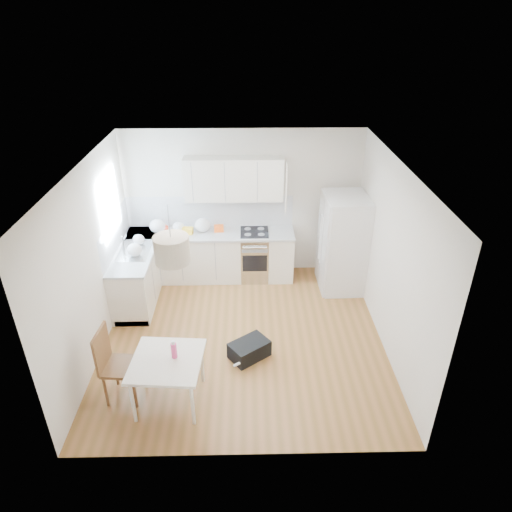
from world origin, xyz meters
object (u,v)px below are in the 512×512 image
(dining_table, at_px, (167,364))
(dining_chair, at_px, (122,365))
(gym_bag, at_px, (249,350))
(refrigerator, at_px, (344,243))

(dining_table, distance_m, dining_chair, 0.61)
(dining_chair, bearing_deg, gym_bag, 29.23)
(dining_table, xyz_separation_m, dining_chair, (-0.59, 0.10, -0.09))
(dining_chair, height_order, gym_bag, dining_chair)
(dining_table, xyz_separation_m, gym_bag, (1.02, 0.82, -0.48))
(dining_table, height_order, dining_chair, dining_chair)
(dining_table, distance_m, gym_bag, 1.39)
(gym_bag, bearing_deg, dining_table, -177.76)
(dining_table, relative_size, gym_bag, 1.68)
(refrigerator, height_order, gym_bag, refrigerator)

